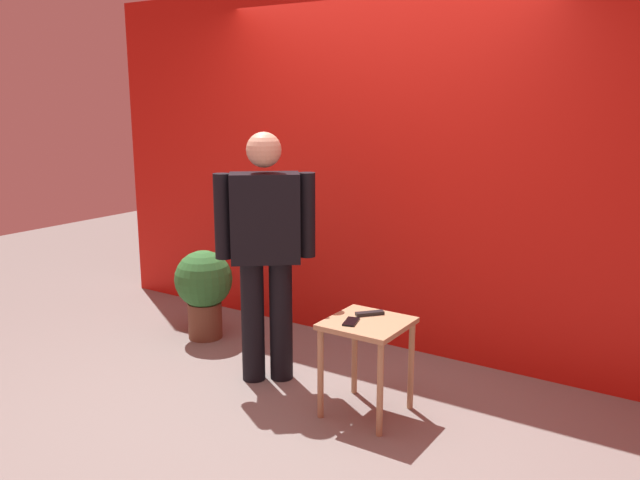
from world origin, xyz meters
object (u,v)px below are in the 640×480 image
Objects in this scene: side_table at (367,338)px; potted_plant at (204,287)px; tv_remote at (370,313)px; cell_phone at (351,322)px; standing_person at (266,245)px.

potted_plant reaches higher than side_table.
side_table is at bearing -27.56° from tv_remote.
tv_remote is 1.64m from potted_plant.
cell_phone reaches higher than side_table.
tv_remote is (-0.04, 0.10, 0.12)m from side_table.
cell_phone is at bearing -57.34° from tv_remote.
tv_remote is at bearing 111.56° from side_table.
side_table is 0.83× the size of potted_plant.
side_table is at bearing -13.53° from potted_plant.
cell_phone is at bearing -10.87° from standing_person.
cell_phone is 0.17m from tv_remote.
cell_phone is 0.85× the size of tv_remote.
standing_person is 0.81m from tv_remote.
tv_remote reaches higher than cell_phone.
tv_remote is at bearing -10.45° from potted_plant.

